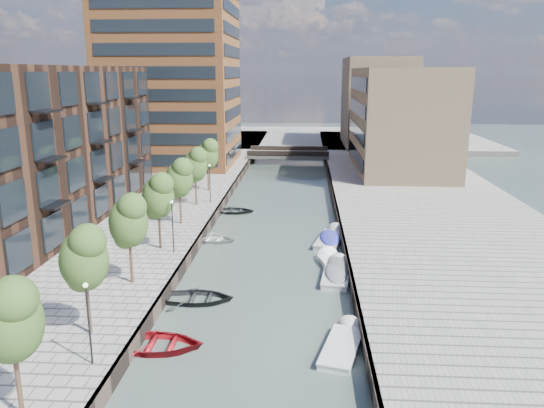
# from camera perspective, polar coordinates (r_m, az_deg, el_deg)

# --- Properties ---
(water) EXTENTS (300.00, 300.00, 0.00)m
(water) POSITION_cam_1_polar(r_m,az_deg,el_deg) (56.05, 0.66, -0.95)
(water) COLOR #38473F
(water) RESTS_ON ground
(quay_right) EXTENTS (20.00, 140.00, 1.00)m
(quay_right) POSITION_cam_1_polar(r_m,az_deg,el_deg) (57.40, 16.83, -0.69)
(quay_right) COLOR gray
(quay_right) RESTS_ON ground
(quay_wall_left) EXTENTS (0.25, 140.00, 1.00)m
(quay_wall_left) POSITION_cam_1_polar(r_m,az_deg,el_deg) (56.56, -5.52, -0.35)
(quay_wall_left) COLOR #332823
(quay_wall_left) RESTS_ON ground
(quay_wall_right) EXTENTS (0.25, 140.00, 1.00)m
(quay_wall_right) POSITION_cam_1_polar(r_m,az_deg,el_deg) (55.95, 6.91, -0.55)
(quay_wall_right) COLOR #332823
(quay_wall_right) RESTS_ON ground
(far_closure) EXTENTS (80.00, 40.00, 1.00)m
(far_closure) POSITION_cam_1_polar(r_m,az_deg,el_deg) (114.96, 2.24, 7.06)
(far_closure) COLOR gray
(far_closure) RESTS_ON ground
(apartment_block) EXTENTS (8.00, 38.00, 14.00)m
(apartment_block) POSITION_cam_1_polar(r_m,az_deg,el_deg) (50.04, -23.61, 5.41)
(apartment_block) COLOR black
(apartment_block) RESTS_ON quay_left
(tower) EXTENTS (18.00, 18.00, 30.00)m
(tower) POSITION_cam_1_polar(r_m,az_deg,el_deg) (81.52, -10.78, 14.87)
(tower) COLOR #9A592C
(tower) RESTS_ON quay_left
(tan_block_near) EXTENTS (12.00, 25.00, 14.00)m
(tan_block_near) POSITION_cam_1_polar(r_m,az_deg,el_deg) (77.48, 13.61, 8.85)
(tan_block_near) COLOR tan
(tan_block_near) RESTS_ON quay_right
(tan_block_far) EXTENTS (12.00, 20.00, 16.00)m
(tan_block_far) POSITION_cam_1_polar(r_m,az_deg,el_deg) (103.06, 11.20, 10.74)
(tan_block_far) COLOR tan
(tan_block_far) RESTS_ON quay_right
(bridge) EXTENTS (13.00, 6.00, 1.30)m
(bridge) POSITION_cam_1_polar(r_m,az_deg,el_deg) (87.11, 1.77, 5.39)
(bridge) COLOR gray
(bridge) RESTS_ON ground
(tree_0) EXTENTS (2.50, 2.50, 5.95)m
(tree_0) POSITION_cam_1_polar(r_m,az_deg,el_deg) (23.22, -26.37, -10.89)
(tree_0) COLOR #382619
(tree_0) RESTS_ON quay_left
(tree_1) EXTENTS (2.50, 2.50, 5.95)m
(tree_1) POSITION_cam_1_polar(r_m,az_deg,el_deg) (29.00, -19.59, -5.32)
(tree_1) COLOR #382619
(tree_1) RESTS_ON quay_left
(tree_2) EXTENTS (2.50, 2.50, 5.95)m
(tree_2) POSITION_cam_1_polar(r_m,az_deg,el_deg) (35.23, -15.20, -1.61)
(tree_2) COLOR #382619
(tree_2) RESTS_ON quay_left
(tree_3) EXTENTS (2.50, 2.50, 5.95)m
(tree_3) POSITION_cam_1_polar(r_m,az_deg,el_deg) (41.70, -12.17, 0.98)
(tree_3) COLOR #382619
(tree_3) RESTS_ON quay_left
(tree_4) EXTENTS (2.50, 2.50, 5.95)m
(tree_4) POSITION_cam_1_polar(r_m,az_deg,el_deg) (48.32, -9.96, 2.86)
(tree_4) COLOR #382619
(tree_4) RESTS_ON quay_left
(tree_5) EXTENTS (2.50, 2.50, 5.95)m
(tree_5) POSITION_cam_1_polar(r_m,az_deg,el_deg) (55.03, -8.28, 4.28)
(tree_5) COLOR #382619
(tree_5) RESTS_ON quay_left
(tree_6) EXTENTS (2.50, 2.50, 5.95)m
(tree_6) POSITION_cam_1_polar(r_m,az_deg,el_deg) (61.81, -6.96, 5.39)
(tree_6) COLOR #382619
(tree_6) RESTS_ON quay_left
(lamp_0) EXTENTS (0.24, 0.24, 4.12)m
(lamp_0) POSITION_cam_1_polar(r_m,az_deg,el_deg) (26.61, -19.17, -11.21)
(lamp_0) COLOR black
(lamp_0) RESTS_ON quay_left
(lamp_1) EXTENTS (0.24, 0.24, 4.12)m
(lamp_1) POSITION_cam_1_polar(r_m,az_deg,el_deg) (40.87, -10.66, -1.81)
(lamp_1) COLOR black
(lamp_1) RESTS_ON quay_left
(lamp_2) EXTENTS (0.24, 0.24, 4.12)m
(lamp_2) POSITION_cam_1_polar(r_m,az_deg,el_deg) (56.07, -6.70, 2.65)
(lamp_2) COLOR black
(lamp_2) RESTS_ON quay_left
(sloop_1) EXTENTS (4.90, 3.54, 1.00)m
(sloop_1) POSITION_cam_1_polar(r_m,az_deg,el_deg) (35.34, -8.09, -10.35)
(sloop_1) COLOR black
(sloop_1) RESTS_ON ground
(sloop_2) EXTENTS (5.19, 3.75, 1.06)m
(sloop_2) POSITION_cam_1_polar(r_m,az_deg,el_deg) (30.25, -12.31, -14.99)
(sloop_2) COLOR maroon
(sloop_2) RESTS_ON ground
(sloop_3) EXTENTS (4.99, 3.99, 0.92)m
(sloop_3) POSITION_cam_1_polar(r_m,az_deg,el_deg) (47.05, -6.59, -4.01)
(sloop_3) COLOR beige
(sloop_3) RESTS_ON ground
(sloop_4) EXTENTS (4.43, 3.17, 0.91)m
(sloop_4) POSITION_cam_1_polar(r_m,az_deg,el_deg) (56.22, -4.17, -0.94)
(sloop_4) COLOR black
(sloop_4) RESTS_ON ground
(motorboat_1) EXTENTS (2.41, 5.46, 1.76)m
(motorboat_1) POSITION_cam_1_polar(r_m,az_deg,el_deg) (39.27, 6.95, -7.41)
(motorboat_1) COLOR #B9B9B7
(motorboat_1) RESTS_ON ground
(motorboat_2) EXTENTS (2.85, 5.18, 1.64)m
(motorboat_2) POSITION_cam_1_polar(r_m,az_deg,el_deg) (30.09, 7.72, -14.73)
(motorboat_2) COLOR silver
(motorboat_2) RESTS_ON ground
(motorboat_3) EXTENTS (3.15, 5.87, 1.86)m
(motorboat_3) POSITION_cam_1_polar(r_m,az_deg,el_deg) (46.99, 6.36, -3.73)
(motorboat_3) COLOR #AFAFAD
(motorboat_3) RESTS_ON ground
(motorboat_4) EXTENTS (3.13, 5.73, 1.81)m
(motorboat_4) POSITION_cam_1_polar(r_m,az_deg,el_deg) (40.64, 6.95, -6.65)
(motorboat_4) COLOR white
(motorboat_4) RESTS_ON ground
(car) EXTENTS (2.05, 4.00, 1.30)m
(car) POSITION_cam_1_polar(r_m,az_deg,el_deg) (74.64, 10.16, 3.92)
(car) COLOR #A4A7A8
(car) RESTS_ON quay_right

